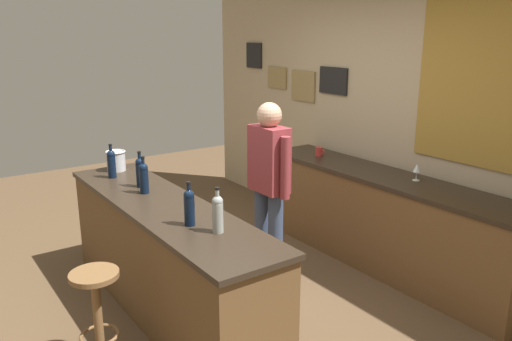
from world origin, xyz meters
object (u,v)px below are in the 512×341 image
object	(u,v)px
wine_bottle_d	(189,206)
bar_stool	(97,303)
ice_bucket	(116,160)
coffee_mug	(319,152)
bartender	(269,182)
wine_bottle_e	(218,213)
wine_glass_a	(417,169)
wine_bottle_a	(112,163)
wine_bottle_c	(144,177)
wine_bottle_b	(140,171)

from	to	relation	value
wine_bottle_d	bar_stool	bearing A→B (deg)	-105.08
bar_stool	wine_bottle_d	distance (m)	0.87
wine_bottle_d	ice_bucket	distance (m)	1.63
coffee_mug	bartender	bearing A→B (deg)	-62.48
wine_bottle_e	bar_stool	bearing A→B (deg)	-118.46
bartender	wine_glass_a	world-z (taller)	bartender
bartender	wine_glass_a	size ratio (longest dim) A/B	10.45
wine_bottle_a	wine_bottle_e	bearing A→B (deg)	3.78
wine_bottle_e	ice_bucket	world-z (taller)	wine_bottle_e
bar_stool	wine_bottle_d	xyz separation A→B (m)	(0.17, 0.62, 0.60)
wine_bottle_d	wine_glass_a	world-z (taller)	wine_bottle_d
wine_bottle_c	wine_bottle_d	bearing A→B (deg)	-2.33
wine_bottle_a	wine_bottle_d	size ratio (longest dim) A/B	1.00
wine_bottle_d	wine_glass_a	bearing A→B (deg)	85.77
bar_stool	wine_bottle_d	world-z (taller)	wine_bottle_d
bartender	ice_bucket	xyz separation A→B (m)	(-1.17, -0.90, 0.08)
wine_bottle_e	ice_bucket	size ratio (longest dim) A/B	1.63
bar_stool	coffee_mug	distance (m)	2.88
coffee_mug	wine_bottle_b	bearing A→B (deg)	-89.74
wine_bottle_c	wine_bottle_d	xyz separation A→B (m)	(0.83, -0.03, 0.00)
wine_bottle_a	wine_bottle_e	world-z (taller)	same
coffee_mug	wine_glass_a	bearing A→B (deg)	4.08
wine_bottle_b	wine_glass_a	size ratio (longest dim) A/B	1.97
coffee_mug	wine_bottle_d	bearing A→B (deg)	-63.95
wine_bottle_a	wine_bottle_e	xyz separation A→B (m)	(1.63, 0.11, 0.00)
bar_stool	wine_bottle_b	size ratio (longest dim) A/B	2.22
wine_bottle_e	wine_glass_a	size ratio (longest dim) A/B	1.97
coffee_mug	wine_bottle_c	bearing A→B (deg)	-84.69
bartender	wine_bottle_a	xyz separation A→B (m)	(-0.96, -1.02, 0.12)
wine_bottle_a	wine_bottle_d	distance (m)	1.42
ice_bucket	coffee_mug	world-z (taller)	ice_bucket
bartender	coffee_mug	world-z (taller)	bartender
bar_stool	wine_bottle_e	bearing A→B (deg)	61.54
bartender	wine_bottle_b	size ratio (longest dim) A/B	5.29
wine_bottle_b	wine_bottle_d	xyz separation A→B (m)	(1.01, -0.08, 0.00)
wine_bottle_e	wine_glass_a	world-z (taller)	wine_bottle_e
bartender	wine_bottle_e	world-z (taller)	bartender
bar_stool	coffee_mug	xyz separation A→B (m)	(-0.85, 2.71, 0.49)
wine_bottle_d	wine_bottle_e	distance (m)	0.24
wine_bottle_e	wine_bottle_c	bearing A→B (deg)	-176.93
wine_bottle_b	coffee_mug	bearing A→B (deg)	90.26
wine_glass_a	coffee_mug	bearing A→B (deg)	-175.92
bartender	wine_glass_a	bearing A→B (deg)	62.29
wine_bottle_b	wine_glass_a	distance (m)	2.40
bartender	coffee_mug	bearing A→B (deg)	117.52
wine_bottle_c	coffee_mug	bearing A→B (deg)	95.31
wine_bottle_a	wine_bottle_e	distance (m)	1.64
bar_stool	wine_bottle_a	bearing A→B (deg)	154.35
wine_bottle_c	wine_bottle_e	distance (m)	1.05
wine_bottle_d	ice_bucket	world-z (taller)	wine_bottle_d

